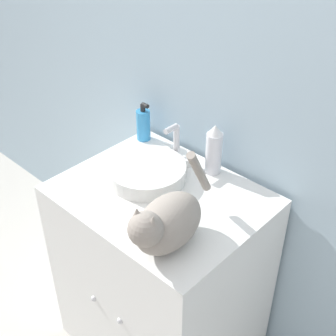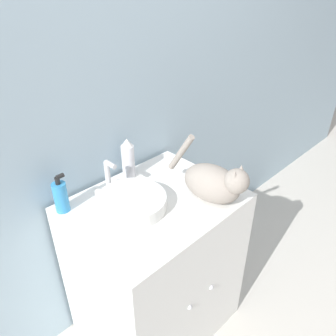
% 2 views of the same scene
% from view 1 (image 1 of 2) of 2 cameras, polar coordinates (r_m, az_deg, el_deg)
% --- Properties ---
extents(wall_back, '(6.00, 0.05, 2.50)m').
position_cam_1_polar(wall_back, '(1.66, 7.09, 13.97)').
color(wall_back, '#9EB7C6').
rests_on(wall_back, ground_plane).
extents(vanity_cabinet, '(0.72, 0.58, 0.82)m').
position_cam_1_polar(vanity_cabinet, '(1.93, -0.81, -12.77)').
color(vanity_cabinet, white).
rests_on(vanity_cabinet, ground_plane).
extents(sink_basin, '(0.29, 0.29, 0.06)m').
position_cam_1_polar(sink_basin, '(1.71, -2.60, -0.51)').
color(sink_basin, silver).
rests_on(sink_basin, vanity_cabinet).
extents(faucet, '(0.14, 0.08, 0.17)m').
position_cam_1_polar(faucet, '(1.78, 0.93, 2.60)').
color(faucet, silver).
rests_on(faucet, vanity_cabinet).
extents(cat, '(0.19, 0.40, 0.27)m').
position_cam_1_polar(cat, '(1.40, -0.24, -6.62)').
color(cat, gray).
rests_on(cat, vanity_cabinet).
extents(soap_bottle, '(0.06, 0.06, 0.17)m').
position_cam_1_polar(soap_bottle, '(1.92, -3.02, 5.35)').
color(soap_bottle, '#338CCC').
rests_on(soap_bottle, vanity_cabinet).
extents(spray_bottle, '(0.06, 0.06, 0.20)m').
position_cam_1_polar(spray_bottle, '(1.71, 5.61, 2.23)').
color(spray_bottle, silver).
rests_on(spray_bottle, vanity_cabinet).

